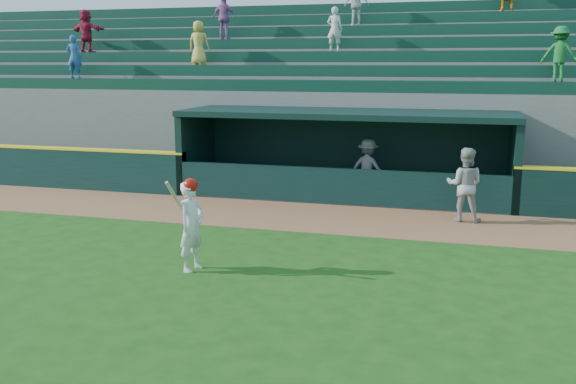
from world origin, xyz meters
name	(u,v)px	position (x,y,z in m)	size (l,w,h in m)	color
ground	(264,281)	(0.00, 0.00, 0.00)	(120.00, 120.00, 0.00)	#1B4812
warning_track	(324,218)	(0.00, 4.90, 0.01)	(40.00, 3.00, 0.01)	brown
dugout_player_front	(465,185)	(3.34, 5.51, 0.90)	(0.88, 0.68, 1.80)	#A0A09B
dugout_player_inside	(368,168)	(0.63, 7.87, 0.83)	(1.07, 0.62, 1.66)	gray
dugout	(347,148)	(0.00, 8.00, 1.36)	(9.40, 2.80, 2.46)	slate
stands	(371,103)	(0.00, 12.57, 2.39)	(34.50, 6.29, 7.56)	slate
batter_at_plate	(192,224)	(-1.47, 0.25, 0.88)	(0.56, 0.81, 1.75)	white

